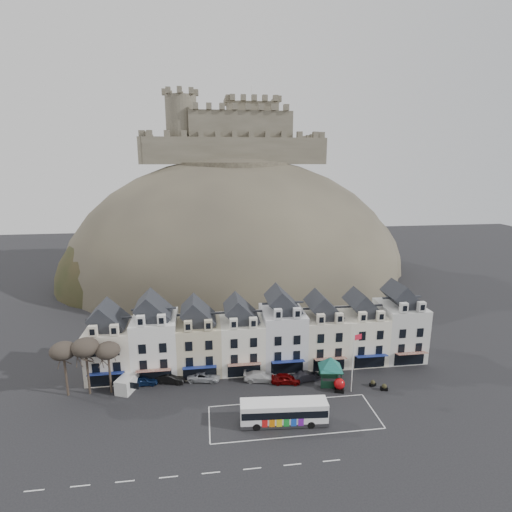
{
  "coord_description": "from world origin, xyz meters",
  "views": [
    {
      "loc": [
        -9.02,
        -43.81,
        32.8
      ],
      "look_at": [
        0.08,
        24.0,
        16.52
      ],
      "focal_mm": 28.0,
      "sensor_mm": 36.0,
      "label": 1
    }
  ],
  "objects_px": {
    "white_van": "(129,381)",
    "red_buoy": "(339,385)",
    "car_navy": "(143,380)",
    "car_maroon": "(286,379)",
    "flagpole": "(354,359)",
    "car_silver": "(204,376)",
    "car_charcoal": "(307,376)",
    "car_white": "(260,376)",
    "car_black": "(170,378)",
    "bus": "(284,411)",
    "bus_shelter": "(331,363)"
  },
  "relations": [
    {
      "from": "red_buoy",
      "to": "car_silver",
      "type": "bearing_deg",
      "value": 164.0
    },
    {
      "from": "flagpole",
      "to": "white_van",
      "type": "bearing_deg",
      "value": 170.74
    },
    {
      "from": "flagpole",
      "to": "white_van",
      "type": "distance_m",
      "value": 33.02
    },
    {
      "from": "flagpole",
      "to": "car_silver",
      "type": "relative_size",
      "value": 1.85
    },
    {
      "from": "car_black",
      "to": "flagpole",
      "type": "bearing_deg",
      "value": -88.25
    },
    {
      "from": "white_van",
      "to": "car_maroon",
      "type": "xyz_separation_m",
      "value": [
        23.21,
        -1.8,
        -0.34
      ]
    },
    {
      "from": "flagpole",
      "to": "car_black",
      "type": "distance_m",
      "value": 27.49
    },
    {
      "from": "flagpole",
      "to": "car_white",
      "type": "relative_size",
      "value": 1.81
    },
    {
      "from": "car_white",
      "to": "car_black",
      "type": "bearing_deg",
      "value": 93.81
    },
    {
      "from": "car_maroon",
      "to": "car_charcoal",
      "type": "bearing_deg",
      "value": -75.36
    },
    {
      "from": "bus",
      "to": "white_van",
      "type": "height_order",
      "value": "bus"
    },
    {
      "from": "red_buoy",
      "to": "car_charcoal",
      "type": "xyz_separation_m",
      "value": [
        -4.0,
        3.43,
        -0.32
      ]
    },
    {
      "from": "car_black",
      "to": "car_silver",
      "type": "bearing_deg",
      "value": -75.53
    },
    {
      "from": "bus",
      "to": "car_maroon",
      "type": "distance_m",
      "value": 9.6
    },
    {
      "from": "flagpole",
      "to": "car_white",
      "type": "distance_m",
      "value": 14.39
    },
    {
      "from": "bus_shelter",
      "to": "car_navy",
      "type": "bearing_deg",
      "value": -177.9
    },
    {
      "from": "red_buoy",
      "to": "car_white",
      "type": "relative_size",
      "value": 0.39
    },
    {
      "from": "white_van",
      "to": "car_charcoal",
      "type": "bearing_deg",
      "value": 18.17
    },
    {
      "from": "car_black",
      "to": "car_charcoal",
      "type": "distance_m",
      "value": 20.77
    },
    {
      "from": "bus_shelter",
      "to": "car_navy",
      "type": "xyz_separation_m",
      "value": [
        -28.01,
        3.42,
        -2.61
      ]
    },
    {
      "from": "white_van",
      "to": "car_black",
      "type": "distance_m",
      "value": 5.93
    },
    {
      "from": "flagpole",
      "to": "car_maroon",
      "type": "height_order",
      "value": "flagpole"
    },
    {
      "from": "bus",
      "to": "white_van",
      "type": "relative_size",
      "value": 2.16
    },
    {
      "from": "flagpole",
      "to": "car_navy",
      "type": "bearing_deg",
      "value": 168.93
    },
    {
      "from": "red_buoy",
      "to": "flagpole",
      "type": "bearing_deg",
      "value": -11.02
    },
    {
      "from": "car_maroon",
      "to": "bus_shelter",
      "type": "bearing_deg",
      "value": -88.53
    },
    {
      "from": "car_maroon",
      "to": "car_charcoal",
      "type": "relative_size",
      "value": 1.04
    },
    {
      "from": "car_navy",
      "to": "car_silver",
      "type": "distance_m",
      "value": 9.12
    },
    {
      "from": "car_charcoal",
      "to": "car_maroon",
      "type": "bearing_deg",
      "value": 87.72
    },
    {
      "from": "bus_shelter",
      "to": "flagpole",
      "type": "xyz_separation_m",
      "value": [
        2.51,
        -2.55,
        1.86
      ]
    },
    {
      "from": "white_van",
      "to": "car_white",
      "type": "relative_size",
      "value": 1.03
    },
    {
      "from": "car_charcoal",
      "to": "car_navy",
      "type": "bearing_deg",
      "value": 77.42
    },
    {
      "from": "bus",
      "to": "bus_shelter",
      "type": "xyz_separation_m",
      "value": [
        8.82,
        8.37,
        1.64
      ]
    },
    {
      "from": "car_silver",
      "to": "car_white",
      "type": "distance_m",
      "value": 8.65
    },
    {
      "from": "bus",
      "to": "car_navy",
      "type": "relative_size",
      "value": 2.49
    },
    {
      "from": "bus_shelter",
      "to": "car_navy",
      "type": "height_order",
      "value": "bus_shelter"
    },
    {
      "from": "car_navy",
      "to": "car_maroon",
      "type": "height_order",
      "value": "car_navy"
    },
    {
      "from": "red_buoy",
      "to": "car_maroon",
      "type": "distance_m",
      "value": 7.97
    },
    {
      "from": "white_van",
      "to": "red_buoy",
      "type": "bearing_deg",
      "value": 12.24
    },
    {
      "from": "red_buoy",
      "to": "flagpole",
      "type": "xyz_separation_m",
      "value": [
        1.8,
        -0.35,
        4.22
      ]
    },
    {
      "from": "bus",
      "to": "flagpole",
      "type": "xyz_separation_m",
      "value": [
        11.33,
        5.82,
        3.51
      ]
    },
    {
      "from": "bus",
      "to": "car_white",
      "type": "distance_m",
      "value": 10.66
    },
    {
      "from": "bus",
      "to": "car_navy",
      "type": "bearing_deg",
      "value": 152.66
    },
    {
      "from": "car_white",
      "to": "car_maroon",
      "type": "xyz_separation_m",
      "value": [
        3.71,
        -1.21,
        0.02
      ]
    },
    {
      "from": "car_silver",
      "to": "flagpole",
      "type": "bearing_deg",
      "value": -95.61
    },
    {
      "from": "car_charcoal",
      "to": "flagpole",
      "type": "bearing_deg",
      "value": -130.58
    },
    {
      "from": "bus",
      "to": "car_black",
      "type": "bearing_deg",
      "value": 146.29
    },
    {
      "from": "flagpole",
      "to": "car_black",
      "type": "xyz_separation_m",
      "value": [
        -26.45,
        5.97,
        -4.51
      ]
    },
    {
      "from": "red_buoy",
      "to": "car_navy",
      "type": "distance_m",
      "value": 29.27
    },
    {
      "from": "car_black",
      "to": "car_charcoal",
      "type": "bearing_deg",
      "value": -81.59
    }
  ]
}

